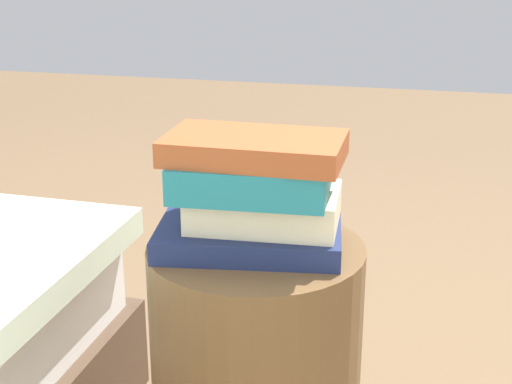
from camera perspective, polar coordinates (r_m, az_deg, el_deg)
name	(u,v)px	position (r m, az deg, el deg)	size (l,w,h in m)	color
book_navy	(249,238)	(1.26, -0.52, -3.39)	(0.30, 0.17, 0.04)	#19234C
book_cream	(264,207)	(1.26, 0.62, -1.10)	(0.24, 0.16, 0.06)	beige
book_teal	(253,175)	(1.23, -0.23, 1.28)	(0.24, 0.18, 0.06)	#1E727F
book_rust	(257,148)	(1.21, 0.08, 3.25)	(0.28, 0.16, 0.04)	#994723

